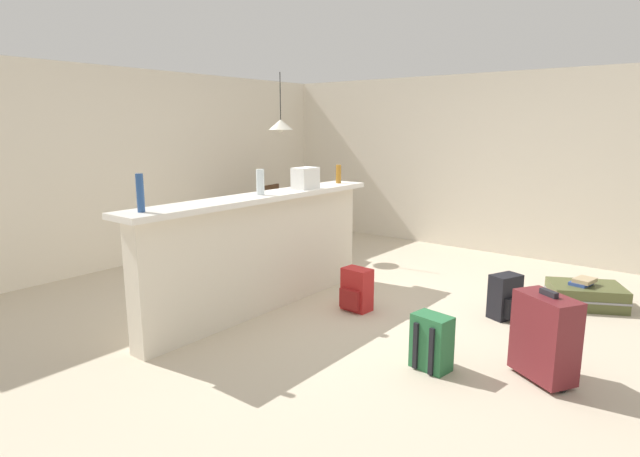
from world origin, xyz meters
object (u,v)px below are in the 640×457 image
Objects in this scene: suitcase_flat_olive at (585,295)px; backpack_red at (356,290)px; dining_chair_near_partition at (315,221)px; pendant_lamp at (281,125)px; grocery_bag at (305,178)px; dining_chair_far_side at (265,212)px; dining_table at (290,207)px; bottle_blue at (140,193)px; bottle_amber at (339,174)px; backpack_green at (432,343)px; bottle_clear at (260,182)px; suitcase_upright_maroon at (545,336)px; book_stack at (583,282)px; backpack_black at (506,297)px.

suitcase_flat_olive is 2.33m from backpack_red.
pendant_lamp is (0.01, 0.62, 1.28)m from dining_chair_near_partition.
grocery_bag is 0.28× the size of dining_chair_far_side.
dining_table is at bearing -48.47° from pendant_lamp.
bottle_blue is 0.27× the size of dining_table.
bottle_blue is 2.26m from backpack_red.
pendant_lamp is (3.18, 1.47, 0.51)m from bottle_blue.
backpack_green is at bearing -126.22° from bottle_amber.
bottle_blue is at bearing 143.49° from suitcase_flat_olive.
bottle_clear is 0.26× the size of dining_chair_near_partition.
bottle_clear is at bearing -0.61° from bottle_blue.
grocery_bag is 2.74m from suitcase_upright_maroon.
grocery_bag reaches higher than bottle_amber.
book_stack is (3.33, -2.46, -1.04)m from bottle_blue.
backpack_red is (-1.35, -2.21, -1.60)m from pendant_lamp.
grocery_bag is at bearing 121.06° from suitcase_flat_olive.
dining_chair_near_partition is at bearing 53.38° from bottle_amber.
grocery_bag is 0.24× the size of dining_table.
grocery_bag is 2.49m from dining_chair_far_side.
bottle_clear is 1.41m from backpack_red.
backpack_red is at bearing 131.03° from book_stack.
dining_chair_far_side is (1.38, 1.93, -0.74)m from grocery_bag.
dining_chair_near_partition and dining_chair_far_side have the same top height.
dining_chair_near_partition is 2.21× the size of backpack_red.
pendant_lamp is 4.22m from book_stack.
suitcase_upright_maroon is at bearing -149.24° from backpack_black.
dining_chair_far_side is at bearing 68.65° from bottle_amber.
suitcase_flat_olive is at bearing -36.51° from bottle_blue.
suitcase_upright_maroon reaches higher than suitcase_flat_olive.
backpack_green is 1.69× the size of book_stack.
backpack_green is at bearing 165.35° from book_stack.
grocery_bag is 0.62× the size of backpack_green.
suitcase_upright_maroon is 2.69× the size of book_stack.
dining_chair_near_partition is (0.64, 0.86, -0.73)m from bottle_amber.
pendant_lamp is 4.24m from backpack_green.
dining_chair_far_side is 3.74× the size of book_stack.
bottle_blue reaches higher than backpack_green.
bottle_blue is 0.31× the size of dining_chair_far_side.
dining_chair_near_partition is (-0.09, -0.53, -0.13)m from dining_table.
bottle_blue is 0.70× the size of backpack_green.
pendant_lamp is 4.64m from suitcase_upright_maroon.
book_stack is at bearing 4.07° from suitcase_upright_maroon.
grocery_bag is 2.25m from backpack_green.
dining_chair_far_side is 4.40m from suitcase_flat_olive.
bottle_blue is 1.18× the size of book_stack.
backpack_black is (0.69, -1.22, 0.00)m from backpack_red.
dining_chair_far_side is 4.83m from suitcase_upright_maroon.
bottle_amber is 0.26× the size of pendant_lamp.
pendant_lamp is 4.31m from suitcase_flat_olive.
backpack_black reaches higher than book_stack.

